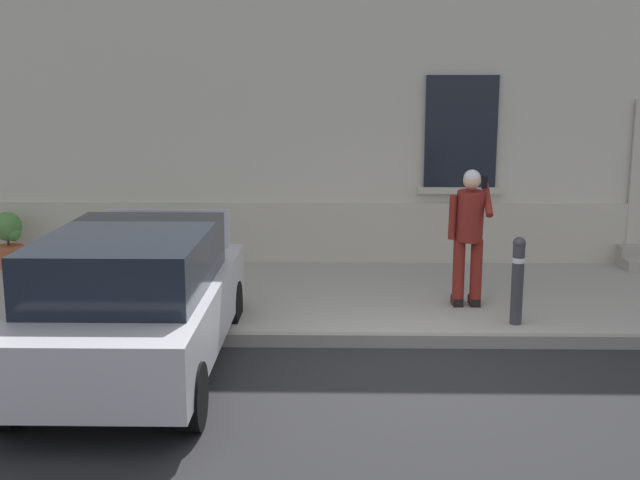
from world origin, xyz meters
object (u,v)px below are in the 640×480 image
planter_cream (168,238)px  bollard_near_person (518,277)px  hatchback_car_silver (136,298)px  planter_terracotta (8,238)px  person_on_phone (469,229)px

planter_cream → bollard_near_person: bearing=-31.0°
hatchback_car_silver → bollard_near_person: size_ratio=3.90×
planter_terracotta → bollard_near_person: bearing=-21.2°
hatchback_car_silver → person_on_phone: 4.21m
bollard_near_person → planter_terracotta: size_ratio=1.22×
hatchback_car_silver → planter_cream: size_ratio=4.74×
hatchback_car_silver → person_on_phone: size_ratio=2.33×
planter_cream → planter_terracotta: bearing=-178.8°
planter_terracotta → person_on_phone: bearing=-17.1°
planter_terracotta → planter_cream: (2.43, 0.05, 0.00)m
hatchback_car_silver → bollard_near_person: 4.34m
bollard_near_person → person_on_phone: (-0.46, 0.72, 0.44)m
planter_terracotta → hatchback_car_silver: bearing=-53.6°
bollard_near_person → planter_cream: 5.47m
bollard_near_person → person_on_phone: 0.96m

